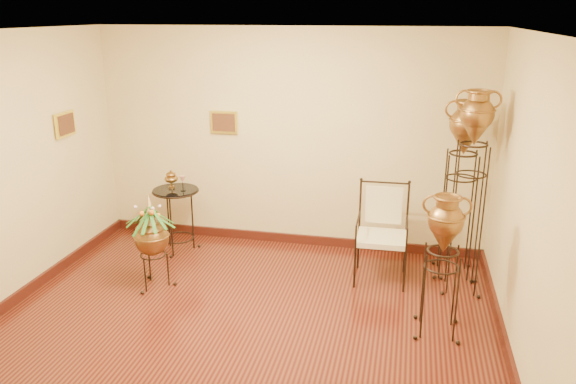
% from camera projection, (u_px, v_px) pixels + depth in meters
% --- Properties ---
extents(ground, '(5.00, 5.00, 0.00)m').
position_uv_depth(ground, '(232.00, 344.00, 5.24)').
color(ground, '#5C2715').
rests_on(ground, ground).
extents(room_shell, '(5.02, 5.02, 2.81)m').
position_uv_depth(room_shell, '(225.00, 165.00, 4.72)').
color(room_shell, '#D1B586').
rests_on(room_shell, ground).
extents(amphora_tall, '(0.57, 0.57, 2.24)m').
position_uv_depth(amphora_tall, '(469.00, 191.00, 5.94)').
color(amphora_tall, black).
rests_on(amphora_tall, ground).
extents(amphora_mid, '(0.59, 0.59, 2.08)m').
position_uv_depth(amphora_mid, '(460.00, 189.00, 6.34)').
color(amphora_mid, black).
rests_on(amphora_mid, ground).
extents(amphora_short, '(0.48, 0.48, 1.41)m').
position_uv_depth(amphora_short, '(442.00, 265.00, 5.24)').
color(amphora_short, black).
rests_on(amphora_short, ground).
extents(planter_urn, '(0.62, 0.62, 1.11)m').
position_uv_depth(planter_urn, '(151.00, 235.00, 6.16)').
color(planter_urn, black).
rests_on(planter_urn, ground).
extents(armchair, '(0.64, 0.60, 1.12)m').
position_uv_depth(armchair, '(382.00, 234.00, 6.33)').
color(armchair, black).
rests_on(armchair, ground).
extents(side_table, '(0.61, 0.61, 1.04)m').
position_uv_depth(side_table, '(177.00, 219.00, 7.18)').
color(side_table, black).
rests_on(side_table, ground).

